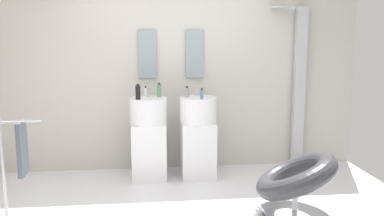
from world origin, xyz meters
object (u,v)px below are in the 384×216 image
coffee_mug (255,216)px  soap_bottle_grey (187,92)px  pedestal_sink_left (149,137)px  soap_bottle_white (146,92)px  soap_bottle_black (138,92)px  lounge_chair (296,181)px  pedestal_sink_right (198,136)px  magazine_charcoal (280,216)px  towel_rack (19,151)px  shower_column (298,84)px  soap_bottle_blue (202,94)px  soap_bottle_green (159,90)px

coffee_mug → soap_bottle_grey: 1.72m
pedestal_sink_left → soap_bottle_white: soap_bottle_white is taller
coffee_mug → soap_bottle_black: (-1.06, 1.20, 1.00)m
lounge_chair → soap_bottle_white: (-1.37, 1.38, 0.67)m
soap_bottle_black → soap_bottle_grey: soap_bottle_black is taller
pedestal_sink_left → coffee_mug: pedestal_sink_left is taller
lounge_chair → soap_bottle_white: 2.06m
pedestal_sink_right → magazine_charcoal: 1.48m
towel_rack → coffee_mug: bearing=-9.4°
shower_column → soap_bottle_white: (-1.95, -0.20, -0.06)m
pedestal_sink_right → towel_rack: (-1.77, -0.95, 0.12)m
shower_column → pedestal_sink_left: bearing=-170.3°
shower_column → lounge_chair: 1.84m
coffee_mug → soap_bottle_black: size_ratio=0.51×
magazine_charcoal → soap_bottle_black: size_ratio=1.59×
soap_bottle_blue → soap_bottle_green: soap_bottle_green is taller
shower_column → magazine_charcoal: 2.04m
lounge_chair → soap_bottle_grey: 1.69m
pedestal_sink_right → coffee_mug: size_ratio=11.91×
soap_bottle_black → soap_bottle_green: (0.24, 0.19, -0.00)m
soap_bottle_green → shower_column: bearing=7.9°
magazine_charcoal → soap_bottle_blue: (-0.59, 1.11, 1.01)m
soap_bottle_grey → soap_bottle_green: bearing=170.2°
magazine_charcoal → coffee_mug: (-0.25, -0.04, 0.03)m
soap_bottle_white → pedestal_sink_left: bearing=-78.1°
soap_bottle_grey → soap_bottle_green: size_ratio=0.78×
pedestal_sink_right → soap_bottle_blue: soap_bottle_blue is taller
pedestal_sink_left → soap_bottle_green: 0.56m
coffee_mug → soap_bottle_blue: (-0.34, 1.15, 0.97)m
pedestal_sink_left → coffee_mug: (0.95, -1.30, -0.45)m
coffee_mug → towel_rack: bearing=170.6°
magazine_charcoal → soap_bottle_grey: (-0.74, 1.28, 1.01)m
soap_bottle_green → pedestal_sink_right: bearing=-10.2°
shower_column → soap_bottle_white: bearing=-174.2°
towel_rack → soap_bottle_green: size_ratio=5.71×
lounge_chair → soap_bottle_grey: size_ratio=7.88×
towel_rack → soap_bottle_black: bearing=38.3°
pedestal_sink_right → soap_bottle_white: (-0.61, 0.13, 0.52)m
soap_bottle_white → soap_bottle_grey: (0.48, -0.11, 0.00)m
magazine_charcoal → pedestal_sink_left: bearing=131.2°
lounge_chair → magazine_charcoal: 0.36m
shower_column → coffee_mug: shower_column is taller
towel_rack → soap_bottle_green: soap_bottle_green is taller
shower_column → magazine_charcoal: bearing=-114.6°
lounge_chair → soap_bottle_black: bearing=141.7°
pedestal_sink_left → soap_bottle_black: soap_bottle_black is taller
pedestal_sink_left → pedestal_sink_right: (0.58, 0.00, 0.00)m
shower_column → soap_bottle_white: size_ratio=16.62×
soap_bottle_grey → lounge_chair: bearing=-55.3°
soap_bottle_blue → soap_bottle_black: 0.72m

